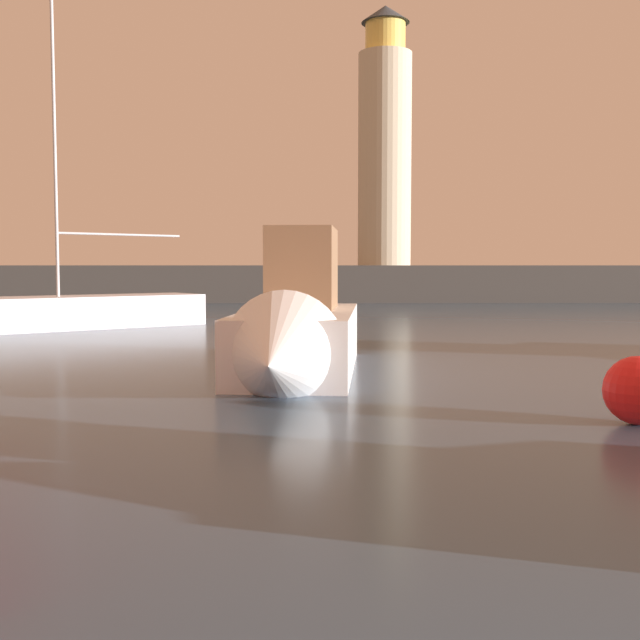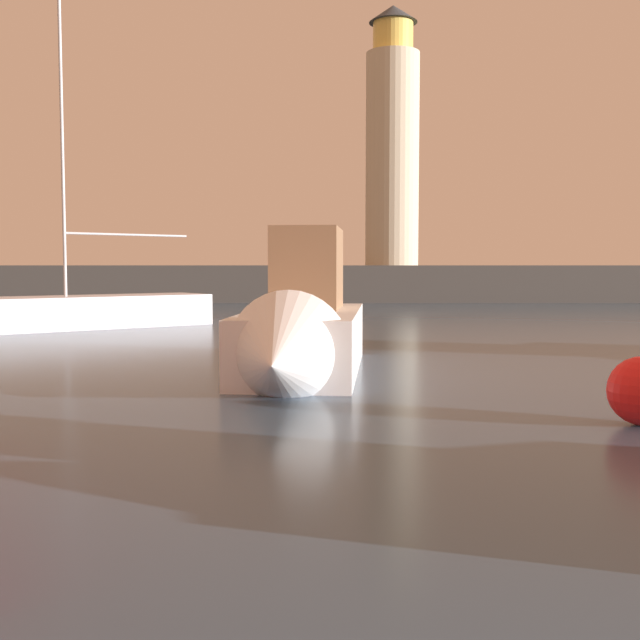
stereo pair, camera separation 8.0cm
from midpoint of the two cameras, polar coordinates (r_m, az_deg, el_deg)
name	(u,v)px [view 2 (the right image)]	position (r m, az deg, el deg)	size (l,w,h in m)	color
ground_plane	(374,334)	(25.73, 4.10, -1.03)	(220.00, 220.00, 0.00)	#384C60
breakwater	(346,283)	(50.19, 1.96, 2.72)	(73.93, 5.90, 2.31)	#423F3D
lighthouse	(388,144)	(50.97, 5.12, 12.83)	(3.42, 3.42, 16.47)	beige
motorboat_2	(296,330)	(15.64, -1.65, -0.74)	(2.93, 8.22, 3.49)	white
sailboat_moored	(86,310)	(29.58, -16.84, 0.69)	(8.55, 7.38, 13.80)	silver
mooring_buoy	(638,391)	(11.81, 22.62, -4.84)	(0.98, 0.98, 0.98)	red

